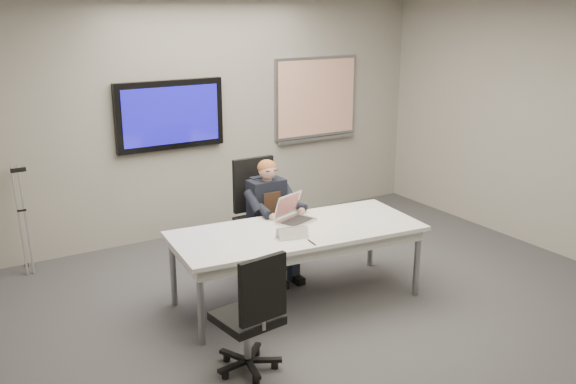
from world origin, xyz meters
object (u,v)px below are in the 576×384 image
laptop (293,214)px  conference_table (297,237)px  office_chair_far (263,235)px  office_chair_near (251,335)px  seated_person (274,231)px

laptop → conference_table: bearing=-133.6°
office_chair_far → laptop: bearing=-91.5°
office_chair_near → seated_person: 1.85m
conference_table → seated_person: 0.64m
office_chair_far → office_chair_near: 2.05m
office_chair_far → laptop: 0.75m
conference_table → seated_person: size_ratio=1.99×
laptop → office_chair_far: bearing=67.3°
conference_table → laptop: 0.29m
office_chair_near → laptop: bearing=-141.0°
seated_person → laptop: bearing=-92.4°
conference_table → seated_person: bearing=85.4°
conference_table → office_chair_near: bearing=-132.3°
office_chair_near → office_chair_far: bearing=-129.0°
office_chair_far → seated_person: bearing=-90.1°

